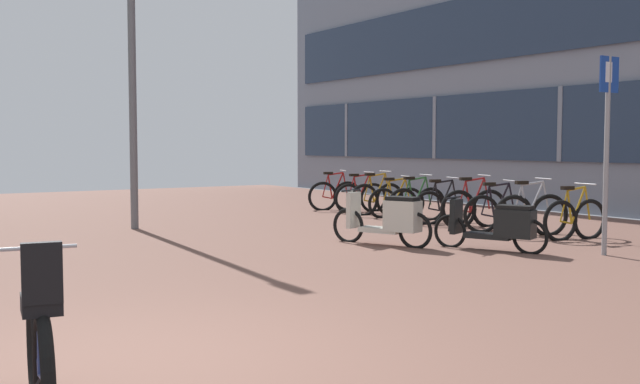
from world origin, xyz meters
The scene contains 16 objects.
ground centered at (1.43, 0.00, -0.02)m, with size 21.00×40.00×0.13m.
bicycle_foreground centered at (-0.88, -0.64, 0.39)m, with size 0.75×1.41×1.10m.
bicycle_rack_00 centered at (8.33, 2.87, 0.34)m, with size 1.31×0.48×0.96m.
bicycle_rack_01 centered at (8.12, 3.61, 0.36)m, with size 1.41×0.54×1.02m.
bicycle_rack_02 centered at (8.10, 4.35, 0.34)m, with size 1.26×0.58×0.96m.
bicycle_rack_03 centered at (8.24, 5.09, 0.36)m, with size 1.36×0.53×1.03m.
bicycle_rack_04 centered at (8.14, 5.83, 0.34)m, with size 1.29×0.49×0.95m.
bicycle_rack_05 centered at (8.09, 6.57, 0.35)m, with size 1.37×0.48×0.99m.
bicycle_rack_06 centered at (8.16, 7.31, 0.33)m, with size 1.25×0.52×0.93m.
bicycle_rack_07 centered at (8.20, 8.05, 0.35)m, with size 1.41×0.48×1.01m.
bicycle_rack_08 centered at (8.30, 8.78, 0.34)m, with size 1.35×0.48×0.96m.
bicycle_rack_09 centered at (8.08, 9.52, 0.35)m, with size 1.30×0.53×0.99m.
scooter_near centered at (6.30, 2.64, 0.38)m, with size 0.86×1.65×0.80m.
scooter_mid centered at (5.32, 3.98, 0.42)m, with size 0.83×1.67×0.87m.
parking_sign centered at (7.25, 1.54, 1.70)m, with size 0.40×0.07×2.79m.
lamp_post centered at (2.77, 8.32, 3.32)m, with size 0.20×0.52×6.00m.
Camera 1 is at (-1.73, -4.88, 1.57)m, focal length 41.16 mm.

